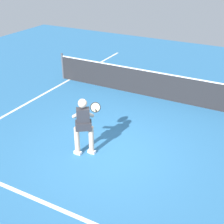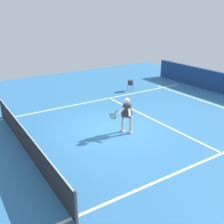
# 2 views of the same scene
# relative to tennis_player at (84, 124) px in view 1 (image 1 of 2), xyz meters

# --- Properties ---
(ground_plane) EXTENTS (23.52, 23.52, 0.00)m
(ground_plane) POSITION_rel_tennis_player_xyz_m (0.53, 0.32, -0.85)
(ground_plane) COLOR teal
(service_line_marking) EXTENTS (7.79, 0.10, 0.01)m
(service_line_marking) POSITION_rel_tennis_player_xyz_m (0.53, -1.94, -0.84)
(service_line_marking) COLOR white
(service_line_marking) RESTS_ON ground
(sideline_left_marking) EXTENTS (0.10, 16.09, 0.01)m
(sideline_left_marking) POSITION_rel_tennis_player_xyz_m (-3.37, 0.32, -0.84)
(sideline_left_marking) COLOR white
(sideline_left_marking) RESTS_ON ground
(court_net) EXTENTS (8.47, 0.08, 1.05)m
(court_net) POSITION_rel_tennis_player_xyz_m (0.53, 4.09, -0.36)
(court_net) COLOR #4C4C51
(court_net) RESTS_ON ground
(tennis_player) EXTENTS (0.69, 1.14, 1.55)m
(tennis_player) POSITION_rel_tennis_player_xyz_m (0.00, 0.00, 0.00)
(tennis_player) COLOR beige
(tennis_player) RESTS_ON ground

